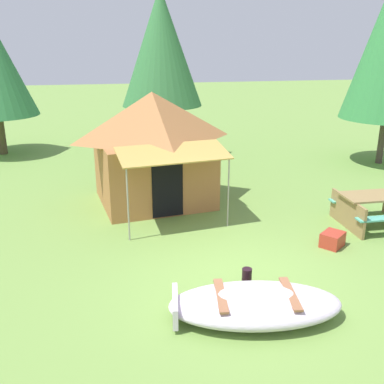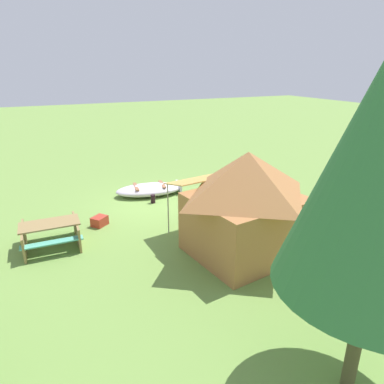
{
  "view_description": "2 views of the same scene",
  "coord_description": "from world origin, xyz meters",
  "px_view_note": "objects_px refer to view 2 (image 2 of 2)",
  "views": [
    {
      "loc": [
        -2.21,
        -6.72,
        4.05
      ],
      "look_at": [
        -0.53,
        1.38,
        1.22
      ],
      "focal_mm": 41.22,
      "sensor_mm": 36.0,
      "label": 1
    },
    {
      "loc": [
        4.06,
        11.51,
        4.91
      ],
      "look_at": [
        -0.81,
        1.27,
        0.81
      ],
      "focal_mm": 32.47,
      "sensor_mm": 36.0,
      "label": 2
    }
  ],
  "objects_px": {
    "fuel_can": "(153,199)",
    "cooler_box": "(100,221)",
    "canvas_cabin_tent": "(246,203)",
    "picnic_table": "(51,232)",
    "beached_rowboat": "(150,189)"
  },
  "relations": [
    {
      "from": "picnic_table",
      "to": "cooler_box",
      "type": "distance_m",
      "value": 1.77
    },
    {
      "from": "canvas_cabin_tent",
      "to": "fuel_can",
      "type": "xyz_separation_m",
      "value": [
        1.03,
        -4.63,
        -1.33
      ]
    },
    {
      "from": "canvas_cabin_tent",
      "to": "picnic_table",
      "type": "xyz_separation_m",
      "value": [
        4.81,
        -2.64,
        -1.04
      ]
    },
    {
      "from": "canvas_cabin_tent",
      "to": "fuel_can",
      "type": "distance_m",
      "value": 4.93
    },
    {
      "from": "picnic_table",
      "to": "cooler_box",
      "type": "relative_size",
      "value": 3.5
    },
    {
      "from": "beached_rowboat",
      "to": "fuel_can",
      "type": "xyz_separation_m",
      "value": [
        0.19,
        0.92,
        -0.07
      ]
    },
    {
      "from": "beached_rowboat",
      "to": "fuel_can",
      "type": "distance_m",
      "value": 0.94
    },
    {
      "from": "cooler_box",
      "to": "beached_rowboat",
      "type": "bearing_deg",
      "value": -139.8
    },
    {
      "from": "beached_rowboat",
      "to": "canvas_cabin_tent",
      "type": "height_order",
      "value": "canvas_cabin_tent"
    },
    {
      "from": "fuel_can",
      "to": "cooler_box",
      "type": "bearing_deg",
      "value": 26.87
    },
    {
      "from": "canvas_cabin_tent",
      "to": "picnic_table",
      "type": "distance_m",
      "value": 5.58
    },
    {
      "from": "canvas_cabin_tent",
      "to": "picnic_table",
      "type": "height_order",
      "value": "canvas_cabin_tent"
    },
    {
      "from": "beached_rowboat",
      "to": "fuel_can",
      "type": "bearing_deg",
      "value": 78.55
    },
    {
      "from": "cooler_box",
      "to": "fuel_can",
      "type": "relative_size",
      "value": 1.44
    },
    {
      "from": "canvas_cabin_tent",
      "to": "cooler_box",
      "type": "height_order",
      "value": "canvas_cabin_tent"
    }
  ]
}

